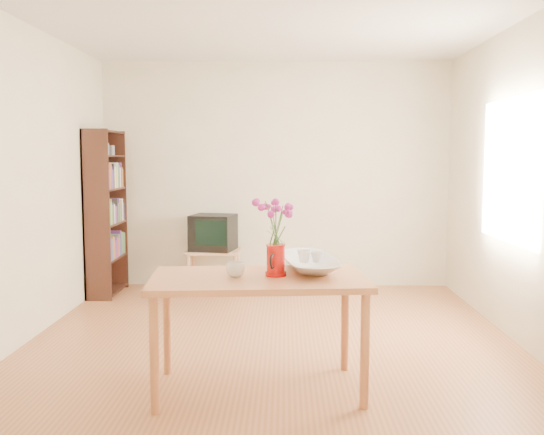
{
  "coord_description": "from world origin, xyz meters",
  "views": [
    {
      "loc": [
        0.11,
        -4.8,
        1.51
      ],
      "look_at": [
        0.0,
        0.3,
        1.0
      ],
      "focal_mm": 40.0,
      "sensor_mm": 36.0,
      "label": 1
    }
  ],
  "objects_px": {
    "pitcher": "(276,261)",
    "mug": "(235,270)",
    "television": "(213,232)",
    "table": "(258,289)",
    "bowl": "(310,233)"
  },
  "relations": [
    {
      "from": "pitcher",
      "to": "mug",
      "type": "height_order",
      "value": "pitcher"
    },
    {
      "from": "pitcher",
      "to": "table",
      "type": "bearing_deg",
      "value": -152.88
    },
    {
      "from": "table",
      "to": "bowl",
      "type": "xyz_separation_m",
      "value": [
        0.34,
        0.24,
        0.34
      ]
    },
    {
      "from": "bowl",
      "to": "television",
      "type": "bearing_deg",
      "value": 109.82
    },
    {
      "from": "table",
      "to": "television",
      "type": "relative_size",
      "value": 2.67
    },
    {
      "from": "bowl",
      "to": "television",
      "type": "xyz_separation_m",
      "value": [
        -0.98,
        2.72,
        -0.34
      ]
    },
    {
      "from": "television",
      "to": "table",
      "type": "bearing_deg",
      "value": -66.42
    },
    {
      "from": "table",
      "to": "bowl",
      "type": "bearing_deg",
      "value": 31.21
    },
    {
      "from": "mug",
      "to": "pitcher",
      "type": "bearing_deg",
      "value": -174.63
    },
    {
      "from": "bowl",
      "to": "television",
      "type": "distance_m",
      "value": 2.91
    },
    {
      "from": "table",
      "to": "bowl",
      "type": "relative_size",
      "value": 2.66
    },
    {
      "from": "table",
      "to": "mug",
      "type": "bearing_deg",
      "value": -175.3
    },
    {
      "from": "pitcher",
      "to": "television",
      "type": "xyz_separation_m",
      "value": [
        -0.75,
        2.94,
        -0.18
      ]
    },
    {
      "from": "pitcher",
      "to": "bowl",
      "type": "height_order",
      "value": "bowl"
    },
    {
      "from": "bowl",
      "to": "mug",
      "type": "bearing_deg",
      "value": -150.97
    }
  ]
}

